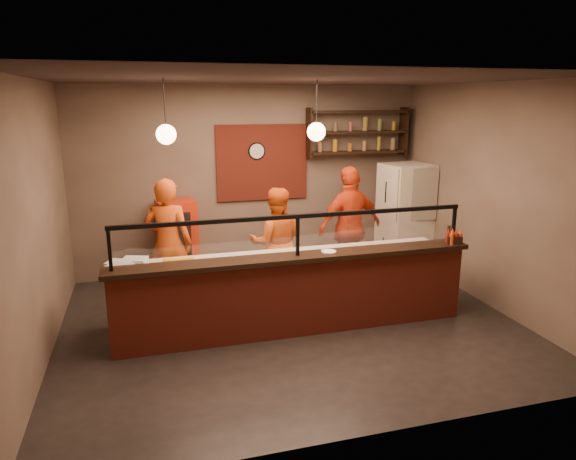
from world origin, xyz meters
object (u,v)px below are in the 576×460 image
object	(u,v)px
pizza_dough	(309,255)
red_cooler	(177,241)
cook_mid	(276,243)
fridge	(405,217)
cook_left	(168,243)
cook_right	(350,227)
pepper_mill	(448,233)
wall_clock	(257,151)
condiment_caddy	(454,240)

from	to	relation	value
pizza_dough	red_cooler	bearing A→B (deg)	128.66
cook_mid	fridge	bearing A→B (deg)	-155.57
cook_left	cook_mid	size ratio (longest dim) A/B	1.12
red_cooler	pizza_dough	size ratio (longest dim) A/B	2.44
cook_right	pepper_mill	distance (m)	1.68
wall_clock	cook_left	bearing A→B (deg)	-140.21
cook_left	cook_right	size ratio (longest dim) A/B	0.97
fridge	pepper_mill	bearing A→B (deg)	-108.29
cook_left	pizza_dough	world-z (taller)	cook_left
cook_left	red_cooler	xyz separation A→B (m)	(0.19, 1.04, -0.26)
cook_mid	fridge	distance (m)	2.61
wall_clock	cook_mid	world-z (taller)	wall_clock
cook_left	fridge	world-z (taller)	cook_left
cook_left	fridge	bearing A→B (deg)	-151.40
cook_right	fridge	bearing A→B (deg)	-170.13
cook_mid	red_cooler	world-z (taller)	cook_mid
red_cooler	pizza_dough	xyz separation A→B (m)	(1.62, -2.02, 0.22)
wall_clock	red_cooler	distance (m)	2.03
cook_left	pepper_mill	size ratio (longest dim) A/B	8.78
cook_left	condiment_caddy	xyz separation A→B (m)	(3.72, -1.47, 0.17)
pepper_mill	condiment_caddy	bearing A→B (deg)	-90.00
cook_left	pizza_dough	distance (m)	2.06
cook_left	fridge	xyz separation A→B (m)	(4.12, 0.61, -0.01)
cook_right	pepper_mill	bearing A→B (deg)	108.75
cook_mid	red_cooler	size ratio (longest dim) A/B	1.23
fridge	pizza_dough	distance (m)	2.81
fridge	red_cooler	distance (m)	3.96
fridge	pizza_dough	bearing A→B (deg)	-151.98
cook_mid	red_cooler	bearing A→B (deg)	-27.91
red_cooler	cook_left	bearing A→B (deg)	-108.87
wall_clock	red_cooler	size ratio (longest dim) A/B	0.22
cook_mid	pepper_mill	distance (m)	2.51
cook_right	pepper_mill	size ratio (longest dim) A/B	9.03
pizza_dough	pepper_mill	bearing A→B (deg)	-10.33
wall_clock	fridge	distance (m)	2.85
wall_clock	pizza_dough	bearing A→B (deg)	-85.27
fridge	cook_left	bearing A→B (deg)	-178.27
cook_right	condiment_caddy	bearing A→B (deg)	106.49
cook_mid	fridge	world-z (taller)	fridge
cook_mid	cook_right	world-z (taller)	cook_right
cook_left	condiment_caddy	bearing A→B (deg)	178.59
fridge	cook_mid	bearing A→B (deg)	-172.11
condiment_caddy	wall_clock	bearing A→B (deg)	126.69
cook_right	cook_mid	bearing A→B (deg)	-6.22
wall_clock	red_cooler	world-z (taller)	wall_clock
pizza_dough	condiment_caddy	world-z (taller)	condiment_caddy
fridge	condiment_caddy	distance (m)	2.12
wall_clock	cook_mid	bearing A→B (deg)	-91.13
wall_clock	cook_right	bearing A→B (deg)	-45.46
wall_clock	pepper_mill	world-z (taller)	wall_clock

